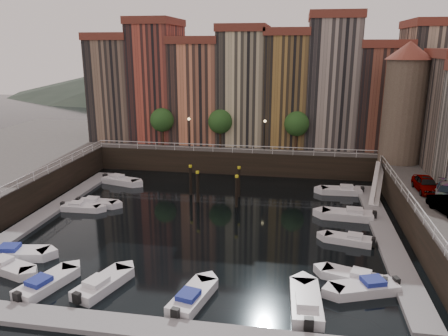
% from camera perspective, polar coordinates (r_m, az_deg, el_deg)
% --- Properties ---
extents(ground, '(200.00, 200.00, 0.00)m').
position_cam_1_polar(ground, '(42.21, -2.19, -6.98)').
color(ground, black).
rests_on(ground, ground).
extents(quay_far, '(80.00, 20.00, 3.00)m').
position_cam_1_polar(quay_far, '(66.29, 2.41, 2.78)').
color(quay_far, black).
rests_on(quay_far, ground).
extents(dock_left, '(2.00, 28.00, 0.35)m').
position_cam_1_polar(dock_left, '(47.20, -22.18, -5.46)').
color(dock_left, gray).
rests_on(dock_left, ground).
extents(dock_right, '(2.00, 28.00, 0.35)m').
position_cam_1_polar(dock_right, '(41.23, 20.36, -8.31)').
color(dock_right, gray).
rests_on(dock_right, ground).
extents(dock_near, '(30.00, 2.00, 0.35)m').
position_cam_1_polar(dock_near, '(27.74, -9.87, -19.96)').
color(dock_near, gray).
rests_on(dock_near, ground).
extents(mountains, '(145.00, 100.00, 18.00)m').
position_cam_1_polar(mountains, '(148.49, 7.38, 12.28)').
color(mountains, '#2D382D').
rests_on(mountains, ground).
extents(far_terrace, '(48.70, 10.30, 17.50)m').
position_cam_1_polar(far_terrace, '(62.03, 5.29, 10.69)').
color(far_terrace, '#7C634F').
rests_on(far_terrace, quay_far).
extents(corner_tower, '(5.20, 5.20, 13.80)m').
position_cam_1_polar(corner_tower, '(54.27, 22.49, 8.08)').
color(corner_tower, '#6B5B4C').
rests_on(corner_tower, quay_right).
extents(promenade_trees, '(21.20, 3.20, 5.20)m').
position_cam_1_polar(promenade_trees, '(57.92, 0.15, 6.05)').
color(promenade_trees, black).
rests_on(promenade_trees, quay_far).
extents(street_lamps, '(10.36, 0.36, 4.18)m').
position_cam_1_polar(street_lamps, '(57.01, 0.31, 5.19)').
color(street_lamps, black).
rests_on(street_lamps, quay_far).
extents(railings, '(36.08, 34.04, 0.52)m').
position_cam_1_polar(railings, '(45.50, -0.98, -0.23)').
color(railings, white).
rests_on(railings, ground).
extents(gangway, '(2.78, 8.32, 3.73)m').
position_cam_1_polar(gangway, '(50.99, 19.41, -1.58)').
color(gangway, white).
rests_on(gangway, ground).
extents(mooring_pilings, '(5.99, 3.66, 3.78)m').
position_cam_1_polar(mooring_pilings, '(47.32, -1.09, -2.31)').
color(mooring_pilings, black).
rests_on(mooring_pilings, ground).
extents(boat_left_0, '(4.61, 2.81, 1.03)m').
position_cam_1_polar(boat_left_0, '(37.09, -26.45, -11.47)').
color(boat_left_0, silver).
rests_on(boat_left_0, ground).
extents(boat_left_1, '(5.08, 2.55, 1.14)m').
position_cam_1_polar(boat_left_1, '(38.90, -25.50, -10.02)').
color(boat_left_1, silver).
rests_on(boat_left_1, ground).
extents(boat_left_2, '(4.16, 1.61, 0.95)m').
position_cam_1_polar(boat_left_2, '(47.15, -18.24, -4.90)').
color(boat_left_2, silver).
rests_on(boat_left_2, ground).
extents(boat_left_3, '(4.35, 1.63, 1.00)m').
position_cam_1_polar(boat_left_3, '(47.85, -16.35, -4.42)').
color(boat_left_3, silver).
rests_on(boat_left_3, ground).
extents(boat_left_4, '(5.05, 2.91, 1.13)m').
position_cam_1_polar(boat_left_4, '(54.83, -13.39, -1.60)').
color(boat_left_4, silver).
rests_on(boat_left_4, ground).
extents(boat_right_0, '(4.87, 3.21, 1.10)m').
position_cam_1_polar(boat_right_0, '(32.24, 18.05, -14.66)').
color(boat_right_0, silver).
rests_on(boat_right_0, ground).
extents(boat_right_1, '(4.52, 2.86, 1.02)m').
position_cam_1_polar(boat_right_1, '(33.36, 16.62, -13.50)').
color(boat_right_1, silver).
rests_on(boat_right_1, ground).
extents(boat_right_2, '(4.24, 2.26, 0.95)m').
position_cam_1_polar(boat_right_2, '(39.19, 16.07, -8.95)').
color(boat_right_2, silver).
rests_on(boat_right_2, ground).
extents(boat_right_3, '(5.17, 2.19, 1.17)m').
position_cam_1_polar(boat_right_3, '(44.37, 15.97, -5.90)').
color(boat_right_3, silver).
rests_on(boat_right_3, ground).
extents(boat_right_4, '(4.75, 1.90, 1.08)m').
position_cam_1_polar(boat_right_4, '(51.51, 15.20, -2.87)').
color(boat_right_4, silver).
rests_on(boat_right_4, ground).
extents(boat_near_0, '(2.99, 4.94, 1.11)m').
position_cam_1_polar(boat_near_0, '(33.57, -22.28, -13.81)').
color(boat_near_0, silver).
rests_on(boat_near_0, ground).
extents(boat_near_1, '(3.10, 4.98, 1.12)m').
position_cam_1_polar(boat_near_1, '(32.25, -15.65, -14.42)').
color(boat_near_1, silver).
rests_on(boat_near_1, ground).
extents(boat_near_2, '(2.70, 4.89, 1.09)m').
position_cam_1_polar(boat_near_2, '(29.81, -4.21, -16.52)').
color(boat_near_2, silver).
rests_on(boat_near_2, ground).
extents(boat_near_3, '(2.17, 5.32, 1.21)m').
position_cam_1_polar(boat_near_3, '(29.58, 10.65, -16.97)').
color(boat_near_3, silver).
rests_on(boat_near_3, ground).
extents(car_a, '(1.89, 4.38, 1.47)m').
position_cam_1_polar(car_a, '(44.84, 24.85, -2.03)').
color(car_a, gray).
rests_on(car_a, quay_right).
extents(car_b, '(2.61, 4.32, 1.35)m').
position_cam_1_polar(car_b, '(39.80, 27.25, -4.55)').
color(car_b, gray).
rests_on(car_b, quay_right).
extents(car_c, '(3.15, 5.02, 1.35)m').
position_cam_1_polar(car_c, '(43.45, 27.03, -2.91)').
color(car_c, gray).
rests_on(car_c, quay_right).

